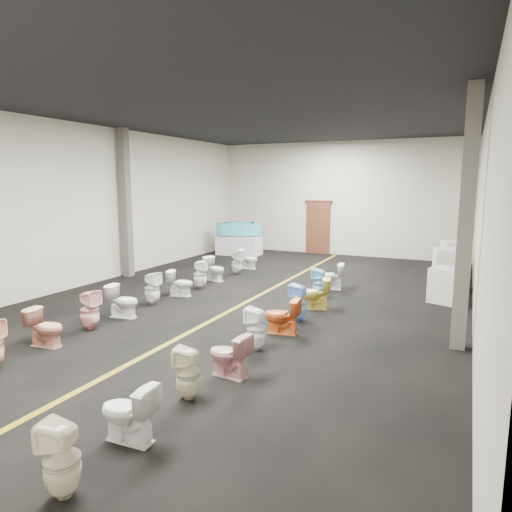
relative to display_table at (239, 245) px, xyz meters
The scene contains 35 objects.
floor 7.19m from the display_table, 60.29° to the right, with size 16.00×16.00×0.00m, color black.
ceiling 8.27m from the display_table, 60.29° to the right, with size 16.00×16.00×0.00m, color black.
wall_back 4.39m from the display_table, 26.42° to the left, with size 10.00×10.00×0.00m, color beige.
wall_left 6.66m from the display_table, 103.04° to the right, with size 16.00×16.00×0.00m, color beige.
wall_right 10.75m from the display_table, 36.07° to the right, with size 16.00×16.00×0.00m, color beige.
aisle_stripe 7.19m from the display_table, 60.29° to the right, with size 0.12×15.60×0.01m, color olive.
back_door 3.31m from the display_table, 31.76° to the left, with size 1.00×0.10×2.10m, color #562D19.
door_frame 3.68m from the display_table, 31.91° to the left, with size 1.15×0.08×0.10m, color #331C11.
column_left 5.68m from the display_table, 102.84° to the right, with size 0.25×0.25×4.50m, color #59544C.
column_right 11.50m from the display_table, 42.95° to the right, with size 0.25×0.25×4.50m, color #59544C.
display_table is the anchor object (origin of this frame).
bathtub 0.69m from the display_table, 116.57° to the left, with size 1.78×1.10×0.55m.
appliance_crate_a 9.14m from the display_table, 29.48° to the right, with size 0.66×0.66×0.85m, color silver.
appliance_crate_b 8.51m from the display_table, 20.79° to the right, with size 0.82×0.82×1.12m, color silver.
appliance_crate_c 8.12m from the display_table, 11.48° to the right, with size 0.73×0.73×0.83m, color silver.
appliance_crate_d 7.96m from the display_table, ahead, with size 0.70×0.70×1.00m, color white.
toilet_left_2 10.89m from the display_table, 81.17° to the right, with size 0.38×0.67×0.69m, color tan.
toilet_left_3 9.88m from the display_table, 80.13° to the right, with size 0.36×0.37×0.81m, color #F8B1AE.
toilet_left_4 8.94m from the display_table, 79.07° to the right, with size 0.40×0.70×0.71m, color white.
toilet_left_5 7.85m from the display_table, 78.09° to the right, with size 0.36×0.36×0.79m, color white.
toilet_left_6 6.91m from the display_table, 75.39° to the right, with size 0.37×0.65×0.67m, color white.
toilet_left_7 6.04m from the display_table, 72.97° to the right, with size 0.36×0.37×0.81m, color white.
toilet_left_8 4.97m from the display_table, 71.15° to the right, with size 0.40×0.69×0.71m, color white.
toilet_left_9 4.00m from the display_table, 63.87° to the right, with size 0.34×0.35×0.75m, color silver.
toilet_left_10 3.06m from the display_table, 57.20° to the right, with size 0.37×0.65×0.66m, color white.
toilet_right_0 14.45m from the display_table, 69.24° to the right, with size 0.34×0.35×0.75m, color beige.
toilet_right_1 13.50m from the display_table, 68.05° to the right, with size 0.39×0.68×0.69m, color white.
toilet_right_2 12.46m from the display_table, 65.93° to the right, with size 0.33×0.33×0.73m, color beige.
toilet_right_3 11.74m from the display_table, 63.52° to the right, with size 0.38×0.67×0.68m, color pink.
toilet_right_4 10.66m from the display_table, 61.20° to the right, with size 0.34×0.35×0.76m, color white.
toilet_right_5 9.83m from the display_table, 57.96° to the right, with size 0.39×0.69×0.71m, color orange.
toilet_right_6 9.09m from the display_table, 54.87° to the right, with size 0.36×0.37×0.80m, color #7CAFE7.
toilet_right_7 8.28m from the display_table, 50.78° to the right, with size 0.41×0.73×0.74m, color #DCC84B.
toilet_right_8 7.40m from the display_table, 47.02° to the right, with size 0.35×0.35×0.77m, color #87CFF5.
toilet_right_9 6.63m from the display_table, 40.71° to the right, with size 0.41×0.71×0.73m, color white.
Camera 1 is at (4.80, -9.98, 2.88)m, focal length 32.00 mm.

